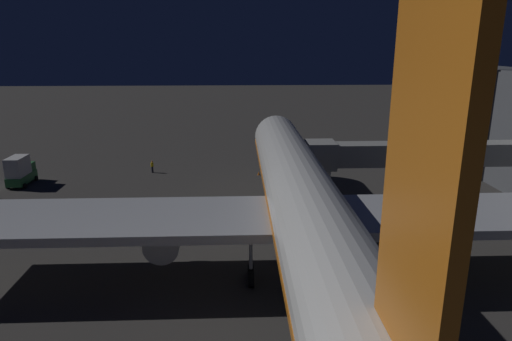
{
  "coord_description": "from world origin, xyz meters",
  "views": [
    {
      "loc": [
        5.07,
        44.45,
        17.88
      ],
      "look_at": [
        3.0,
        -6.31,
        3.5
      ],
      "focal_mm": 31.39,
      "sensor_mm": 36.0,
      "label": 1
    }
  ],
  "objects": [
    {
      "name": "ops_van",
      "position": [
        33.62,
        -12.96,
        1.94
      ],
      "size": [
        2.36,
        4.92,
        3.91
      ],
      "color": "#287038",
      "rests_on": "ground_plane"
    },
    {
      "name": "jet_bridge",
      "position": [
        -12.87,
        -3.68,
        5.95
      ],
      "size": [
        24.23,
        3.4,
        7.49
      ],
      "color": "#9E9E99",
      "rests_on": "ground_plane"
    },
    {
      "name": "traffic_cone_nose_port",
      "position": [
        -2.2,
        -16.31,
        0.28
      ],
      "size": [
        0.36,
        0.36,
        0.55
      ],
      "primitive_type": "cone",
      "color": "orange",
      "rests_on": "ground_plane"
    },
    {
      "name": "ground_plane",
      "position": [
        0.0,
        0.0,
        0.0
      ],
      "size": [
        320.0,
        320.0,
        0.0
      ],
      "primitive_type": "plane",
      "color": "#383533"
    },
    {
      "name": "ground_crew_marshaller_fwd",
      "position": [
        17.49,
        -18.17,
        0.97
      ],
      "size": [
        0.4,
        0.4,
        1.76
      ],
      "color": "black",
      "rests_on": "ground_plane"
    },
    {
      "name": "traffic_cone_nose_starboard",
      "position": [
        2.2,
        -16.31,
        0.28
      ],
      "size": [
        0.36,
        0.36,
        0.55
      ],
      "primitive_type": "cone",
      "color": "orange",
      "rests_on": "ground_plane"
    },
    {
      "name": "airliner_at_gate",
      "position": [
        -0.0,
        11.49,
        5.85
      ],
      "size": [
        56.31,
        57.38,
        20.13
      ],
      "color": "silver",
      "rests_on": "ground_plane"
    },
    {
      "name": "apron_floodlight_mast",
      "position": [
        -25.5,
        -12.87,
        10.64
      ],
      "size": [
        2.9,
        0.5,
        18.38
      ],
      "color": "#59595E",
      "rests_on": "ground_plane"
    }
  ]
}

